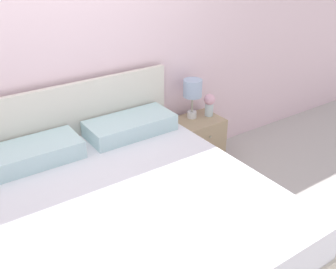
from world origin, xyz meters
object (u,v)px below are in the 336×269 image
Objects in this scene: nightstand at (197,142)px; flower_vase at (209,103)px; bed at (129,221)px; table_lamp at (193,91)px.

flower_vase is (0.15, 0.01, 0.39)m from nightstand.
bed reaches higher than flower_vase.
bed is at bearing -148.45° from nightstand.
table_lamp is (-0.03, 0.07, 0.54)m from nightstand.
bed is 5.15× the size of table_lamp.
bed reaches higher than table_lamp.
flower_vase is (0.17, -0.06, -0.15)m from table_lamp.
bed is 1.53m from table_lamp.
bed is at bearing -145.47° from table_lamp.
flower_vase is at bearing 29.19° from bed.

